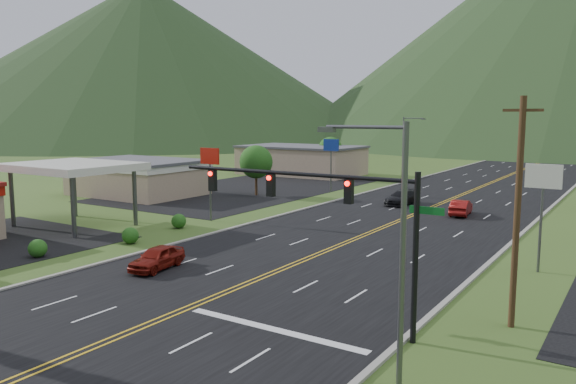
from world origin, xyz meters
The scene contains 16 objects.
traffic_signal centered at (6.48, 14.00, 5.33)m, with size 13.10×0.43×7.00m.
streetlight_east centered at (11.18, 10.00, 5.18)m, with size 3.28×0.25×9.00m.
streetlight_west centered at (-11.68, 70.00, 5.18)m, with size 3.28×0.25×9.00m.
gas_canopy centered at (-22.00, 22.00, 4.87)m, with size 10.00×8.00×5.30m.
building_west_mid centered at (-32.00, 38.00, 2.27)m, with size 14.40×10.40×4.10m.
building_west_far centered at (-28.00, 68.00, 2.26)m, with size 18.40×11.40×4.50m.
pole_sign_west_a centered at (-14.00, 30.00, 5.05)m, with size 2.00×0.18×6.40m.
pole_sign_west_b centered at (-14.00, 52.00, 5.05)m, with size 2.00×0.18×6.40m.
pole_sign_east_a centered at (13.00, 28.00, 5.05)m, with size 2.00×0.18×6.40m.
tree_west_a centered at (-20.00, 45.00, 3.89)m, with size 3.84×3.84×5.82m.
tree_west_b centered at (-25.00, 72.00, 3.89)m, with size 3.84×3.84×5.82m.
utility_pole_a centered at (13.50, 18.00, 5.13)m, with size 1.60×0.28×10.00m.
mountain_nw centered at (-148.49, 148.49, 30.00)m, with size 190.00×190.00×60.00m, color #193217.
car_red_near centered at (-6.30, 16.14, 0.69)m, with size 1.64×4.06×1.38m, color maroon.
car_dark_mid centered at (-3.16, 47.46, 0.72)m, with size 2.03×4.98×1.45m, color black.
car_red_far centered at (3.73, 44.55, 0.72)m, with size 1.52×4.36×1.44m, color maroon.
Camera 1 is at (18.08, -7.09, 9.18)m, focal length 35.00 mm.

